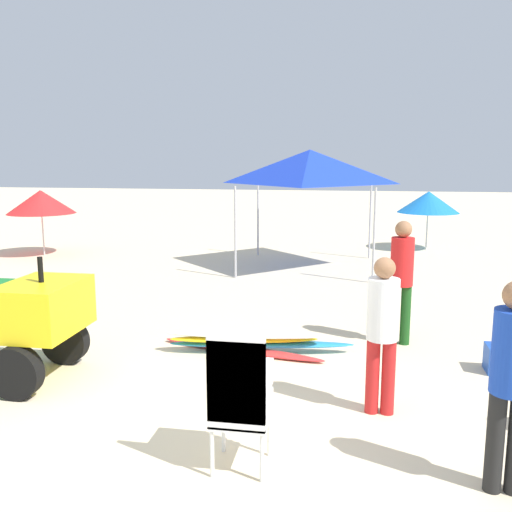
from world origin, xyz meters
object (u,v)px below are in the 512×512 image
stacked_plastic_chairs (239,389)px  beach_umbrella_left (41,202)px  lifeguard_near_center (512,373)px  lifeguard_far_right (402,274)px  surfboard_pile (248,342)px  popup_canopy (310,167)px  beach_umbrella_mid (428,202)px  lifeguard_near_right (382,325)px  cooler_box (505,359)px

stacked_plastic_chairs → beach_umbrella_left: beach_umbrella_left is taller
lifeguard_near_center → lifeguard_far_right: bearing=98.6°
surfboard_pile → popup_canopy: popup_canopy is taller
stacked_plastic_chairs → beach_umbrella_mid: beach_umbrella_mid is taller
lifeguard_near_right → beach_umbrella_mid: bearing=80.7°
lifeguard_near_right → beach_umbrella_mid: beach_umbrella_mid is taller
lifeguard_near_center → cooler_box: lifeguard_near_center is taller
stacked_plastic_chairs → beach_umbrella_mid: size_ratio=0.74×
stacked_plastic_chairs → lifeguard_near_center: lifeguard_near_center is taller
stacked_plastic_chairs → beach_umbrella_mid: 12.67m
surfboard_pile → beach_umbrella_mid: bearing=69.7°
lifeguard_far_right → cooler_box: size_ratio=3.99×
surfboard_pile → beach_umbrella_left: (-6.90, 6.66, 1.29)m
beach_umbrella_mid → cooler_box: beach_umbrella_mid is taller
surfboard_pile → cooler_box: cooler_box is taller
stacked_plastic_chairs → cooler_box: 3.96m
beach_umbrella_mid → popup_canopy: bearing=-134.5°
surfboard_pile → lifeguard_near_right: 2.42m
stacked_plastic_chairs → popup_canopy: popup_canopy is taller
beach_umbrella_mid → surfboard_pile: bearing=-110.3°
beach_umbrella_left → lifeguard_near_right: bearing=-43.7°
beach_umbrella_left → stacked_plastic_chairs: bearing=-52.4°
surfboard_pile → popup_canopy: 6.60m
lifeguard_near_center → beach_umbrella_left: bearing=135.0°
stacked_plastic_chairs → lifeguard_far_right: 3.98m
stacked_plastic_chairs → lifeguard_near_right: 1.83m
surfboard_pile → beach_umbrella_mid: (3.47, 9.39, 1.21)m
lifeguard_near_right → beach_umbrella_mid: 11.09m
lifeguard_far_right → lifeguard_near_center: bearing=-81.4°
surfboard_pile → beach_umbrella_mid: 10.09m
lifeguard_far_right → beach_umbrella_mid: lifeguard_far_right is taller
lifeguard_near_right → popup_canopy: popup_canopy is taller
lifeguard_near_right → cooler_box: size_ratio=3.73×
lifeguard_near_right → beach_umbrella_left: (-8.57, 8.20, 0.50)m
stacked_plastic_chairs → lifeguard_far_right: (1.59, 3.64, 0.28)m
stacked_plastic_chairs → lifeguard_far_right: bearing=66.5°
popup_canopy → cooler_box: 7.34m
lifeguard_near_right → popup_canopy: size_ratio=0.55×
beach_umbrella_mid → stacked_plastic_chairs: bearing=-103.7°
stacked_plastic_chairs → beach_umbrella_mid: bearing=76.3°
lifeguard_near_center → stacked_plastic_chairs: bearing=-177.8°
cooler_box → stacked_plastic_chairs: bearing=-135.5°
beach_umbrella_mid → cooler_box: 9.62m
lifeguard_far_right → cooler_box: (1.21, -0.89, -0.85)m
stacked_plastic_chairs → popup_canopy: 9.24m
stacked_plastic_chairs → beach_umbrella_left: bearing=127.6°
beach_umbrella_left → cooler_box: (10.15, -6.80, -1.28)m
popup_canopy → lifeguard_near_center: bearing=-75.9°
lifeguard_near_center → beach_umbrella_mid: bearing=85.9°
stacked_plastic_chairs → cooler_box: (2.79, 2.75, -0.57)m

